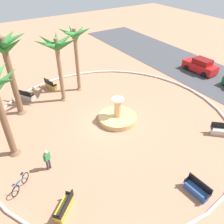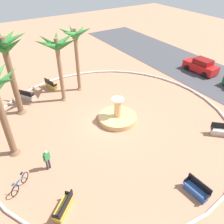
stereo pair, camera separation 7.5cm
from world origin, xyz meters
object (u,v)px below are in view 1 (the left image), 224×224
at_px(palm_tree_far_side, 57,50).
at_px(bench_southeast, 221,131).
at_px(palm_tree_near_fountain, 76,42).
at_px(bench_north, 26,96).
at_px(bench_southwest, 51,85).
at_px(bicycle_red_frame, 20,184).
at_px(palm_tree_by_curb, 6,56).
at_px(fountain, 117,117).
at_px(bench_west, 64,208).
at_px(parked_car_leftmost, 200,66).
at_px(person_cyclist_helmet, 47,159).
at_px(bench_east, 197,190).

bearing_deg(palm_tree_far_side, bench_southeast, 35.91).
relative_size(palm_tree_near_fountain, palm_tree_far_side, 1.03).
bearing_deg(bench_north, palm_tree_near_fountain, 78.95).
bearing_deg(palm_tree_near_fountain, palm_tree_far_side, -64.78).
xyz_separation_m(bench_southwest, bicycle_red_frame, (11.10, -6.06, 0.04)).
xyz_separation_m(palm_tree_far_side, bench_north, (-2.09, -3.00, -4.64)).
bearing_deg(palm_tree_by_curb, bench_southwest, 126.19).
relative_size(fountain, palm_tree_far_side, 0.52).
relative_size(bench_west, bicycle_red_frame, 1.17).
bearing_deg(parked_car_leftmost, bench_southeast, -42.28).
distance_m(bicycle_red_frame, parked_car_leftmost, 23.16).
xyz_separation_m(palm_tree_by_curb, palm_tree_far_side, (0.09, 4.08, -0.34)).
bearing_deg(bicycle_red_frame, bench_north, 162.38).
bearing_deg(palm_tree_by_curb, palm_tree_near_fountain, 98.73).
xyz_separation_m(bench_north, person_cyclist_helmet, (9.69, -1.28, 0.57)).
height_order(palm_tree_near_fountain, bench_north, palm_tree_near_fountain).
bearing_deg(palm_tree_far_side, palm_tree_near_fountain, 115.22).
bearing_deg(bench_west, fountain, 127.25).
relative_size(bench_east, bench_southwest, 0.97).
relative_size(bench_west, person_cyclist_helmet, 0.94).
relative_size(palm_tree_far_side, bench_southwest, 3.77).
distance_m(fountain, bicycle_red_frame, 9.20).
xyz_separation_m(bench_west, parked_car_leftmost, (-8.21, 20.93, 0.43)).
bearing_deg(palm_tree_far_side, palm_tree_by_curb, -91.24).
height_order(bench_southeast, bench_southwest, same).
xyz_separation_m(palm_tree_near_fountain, bench_east, (15.29, 0.17, -4.66)).
relative_size(palm_tree_by_curb, bench_north, 4.35).
height_order(palm_tree_by_curb, bench_southwest, palm_tree_by_curb).
bearing_deg(fountain, bicycle_red_frame, -73.62).
bearing_deg(bench_southeast, fountain, -135.92).
bearing_deg(bench_west, bicycle_red_frame, -150.91).
bearing_deg(bench_southeast, palm_tree_near_fountain, -154.14).
height_order(bench_north, person_cyclist_helmet, person_cyclist_helmet).
distance_m(palm_tree_far_side, bench_west, 12.86).
bearing_deg(person_cyclist_helmet, palm_tree_near_fountain, 142.98).
bearing_deg(person_cyclist_helmet, bench_southwest, 158.79).
distance_m(palm_tree_far_side, bicycle_red_frame, 11.27).
distance_m(palm_tree_far_side, bench_southwest, 5.49).
bearing_deg(fountain, palm_tree_near_fountain, -177.22).
relative_size(bench_southeast, bench_southwest, 0.90).
height_order(palm_tree_by_curb, bench_east, palm_tree_by_curb).
distance_m(palm_tree_near_fountain, bench_north, 7.10).
bearing_deg(palm_tree_by_curb, person_cyclist_helmet, -1.49).
xyz_separation_m(palm_tree_far_side, bench_east, (14.22, 2.42, -4.64)).
bearing_deg(palm_tree_far_side, fountain, 24.80).
height_order(bench_north, bench_southwest, same).
relative_size(bench_north, person_cyclist_helmet, 0.99).
height_order(person_cyclist_helmet, parked_car_leftmost, parked_car_leftmost).
relative_size(fountain, bench_southwest, 1.96).
xyz_separation_m(palm_tree_near_fountain, bicycle_red_frame, (9.23, -8.51, -4.62)).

